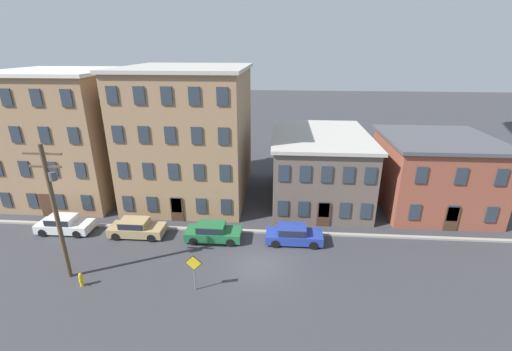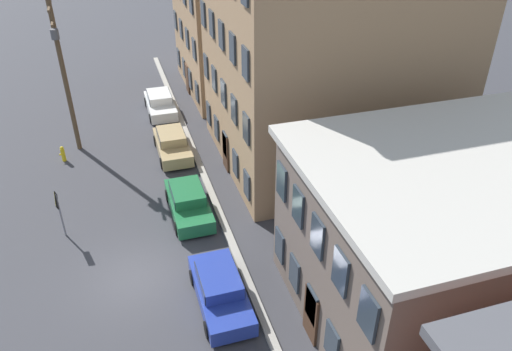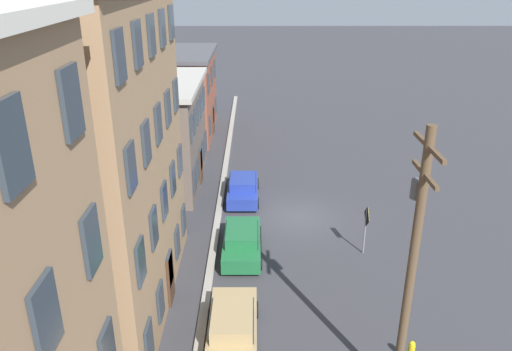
# 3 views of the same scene
# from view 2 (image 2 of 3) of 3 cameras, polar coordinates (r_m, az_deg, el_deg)

# --- Properties ---
(ground_plane) EXTENTS (200.00, 200.00, 0.00)m
(ground_plane) POSITION_cam_2_polar(r_m,az_deg,el_deg) (22.48, -13.54, -11.26)
(ground_plane) COLOR #38383D
(kerb_strip) EXTENTS (56.00, 0.36, 0.16)m
(kerb_strip) POSITION_cam_2_polar(r_m,az_deg,el_deg) (22.82, -2.19, -9.11)
(kerb_strip) COLOR #9E998E
(kerb_strip) RESTS_ON ground_plane
(apartment_corner) EXTENTS (10.63, 10.54, 12.49)m
(apartment_corner) POSITION_cam_2_polar(r_m,az_deg,el_deg) (38.82, -0.66, 18.94)
(apartment_corner) COLOR #9E7A56
(apartment_corner) RESTS_ON ground_plane
(apartment_midblock) EXTENTS (11.42, 12.44, 12.79)m
(apartment_midblock) POSITION_cam_2_polar(r_m,az_deg,el_deg) (28.33, 8.38, 13.90)
(apartment_midblock) COLOR #9E7A56
(apartment_midblock) RESTS_ON ground_plane
(apartment_far) EXTENTS (9.19, 12.48, 6.67)m
(apartment_far) POSITION_cam_2_polar(r_m,az_deg,el_deg) (20.23, 22.75, -6.40)
(apartment_far) COLOR #66564C
(apartment_far) RESTS_ON ground_plane
(car_white) EXTENTS (4.40, 1.92, 1.43)m
(car_white) POSITION_cam_2_polar(r_m,az_deg,el_deg) (36.23, -10.91, 8.18)
(car_white) COLOR silver
(car_white) RESTS_ON ground_plane
(car_tan) EXTENTS (4.40, 1.92, 1.43)m
(car_tan) POSITION_cam_2_polar(r_m,az_deg,el_deg) (30.65, -9.56, 3.70)
(car_tan) COLOR tan
(car_tan) RESTS_ON ground_plane
(car_green) EXTENTS (4.40, 1.92, 1.43)m
(car_green) POSITION_cam_2_polar(r_m,az_deg,el_deg) (25.25, -7.75, -2.89)
(car_green) COLOR #1E6638
(car_green) RESTS_ON ground_plane
(car_blue) EXTENTS (4.40, 1.92, 1.43)m
(car_blue) POSITION_cam_2_polar(r_m,az_deg,el_deg) (20.41, -4.13, -12.74)
(car_blue) COLOR #233899
(car_blue) RESTS_ON ground_plane
(caution_sign) EXTENTS (1.06, 0.08, 2.55)m
(caution_sign) POSITION_cam_2_polar(r_m,az_deg,el_deg) (24.74, -21.68, -3.28)
(caution_sign) COLOR slate
(caution_sign) RESTS_ON ground_plane
(utility_pole) EXTENTS (2.40, 0.44, 9.25)m
(utility_pole) POSITION_cam_2_polar(r_m,az_deg,el_deg) (30.99, -21.22, 11.32)
(utility_pole) COLOR brown
(utility_pole) RESTS_ON ground_plane
(fire_hydrant) EXTENTS (0.24, 0.34, 0.96)m
(fire_hydrant) POSITION_cam_2_polar(r_m,az_deg,el_deg) (31.75, -21.20, 2.34)
(fire_hydrant) COLOR yellow
(fire_hydrant) RESTS_ON ground_plane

